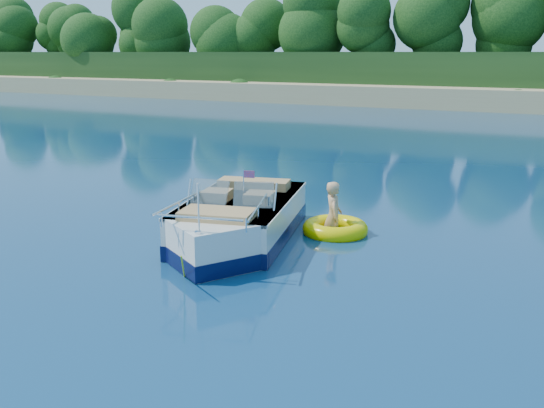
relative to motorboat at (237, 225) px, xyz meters
name	(u,v)px	position (x,y,z in m)	size (l,w,h in m)	color
ground	(312,279)	(2.33, -1.28, -0.39)	(160.00, 160.00, 0.00)	#0A2547
treeline	(534,30)	(2.37, 39.73, 5.16)	(150.00, 7.12, 8.19)	black
motorboat	(237,225)	(0.00, 0.00, 0.00)	(3.04, 5.91, 2.01)	silver
tow_tube	(335,229)	(1.65, 1.58, -0.29)	(1.62, 1.62, 0.39)	#E6CE00
boy	(333,232)	(1.58, 1.61, -0.39)	(0.61, 0.40, 1.68)	tan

